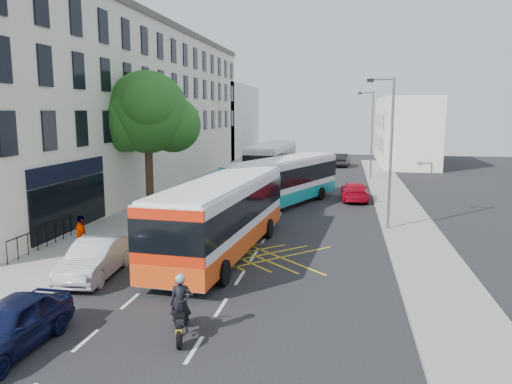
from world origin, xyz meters
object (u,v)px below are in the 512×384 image
at_px(bus_mid, 284,181).
at_px(red_hatchback, 355,191).
at_px(parked_car_silver, 95,258).
at_px(bus_near, 222,215).
at_px(street_tree, 147,113).
at_px(bus_far, 272,161).
at_px(pedestrian_far, 82,237).
at_px(motorbike, 181,307).
at_px(parked_car_blue, 9,325).
at_px(distant_car_grey, 291,164).
at_px(lamp_near, 389,146).
at_px(distant_car_dark, 341,160).
at_px(lamp_far, 371,131).

relative_size(bus_mid, red_hatchback, 2.51).
bearing_deg(parked_car_silver, red_hatchback, 57.00).
distance_m(bus_near, bus_mid, 12.27).
xyz_separation_m(street_tree, parked_car_silver, (2.91, -12.78, -5.55)).
xyz_separation_m(bus_mid, bus_far, (-2.64, 12.21, 0.08)).
distance_m(bus_far, pedestrian_far, 27.14).
height_order(bus_near, red_hatchback, bus_near).
relative_size(street_tree, motorbike, 4.19).
bearing_deg(parked_car_blue, distant_car_grey, 87.45).
bearing_deg(distant_car_grey, lamp_near, -66.71).
bearing_deg(lamp_near, parked_car_silver, -140.24).
distance_m(lamp_near, parked_car_blue, 19.78).
relative_size(bus_far, pedestrian_far, 6.37).
xyz_separation_m(street_tree, distant_car_grey, (6.50, 24.82, -5.68)).
bearing_deg(distant_car_dark, lamp_near, 100.02).
bearing_deg(parked_car_silver, motorbike, -46.26).
relative_size(lamp_near, pedestrian_far, 4.20).
height_order(bus_far, motorbike, bus_far).
xyz_separation_m(red_hatchback, distant_car_dark, (-1.15, 22.48, 0.08)).
bearing_deg(distant_car_grey, pedestrian_far, -91.16).
bearing_deg(parked_car_blue, parked_car_silver, 97.79).
xyz_separation_m(parked_car_silver, red_hatchback, (10.27, 18.93, -0.06)).
xyz_separation_m(street_tree, bus_mid, (8.39, 3.42, -4.59)).
relative_size(parked_car_silver, distant_car_grey, 1.01).
xyz_separation_m(lamp_near, bus_near, (-7.66, -5.81, -2.84)).
height_order(street_tree, bus_mid, street_tree).
distance_m(bus_near, distant_car_grey, 33.62).
xyz_separation_m(street_tree, pedestrian_far, (1.44, -11.16, -5.19)).
height_order(lamp_near, motorbike, lamp_near).
height_order(bus_mid, parked_car_blue, bus_mid).
xyz_separation_m(lamp_far, bus_near, (-7.66, -25.81, -2.84)).
height_order(street_tree, distant_car_dark, street_tree).
relative_size(lamp_near, bus_far, 0.66).
distance_m(lamp_far, bus_near, 27.08).
bearing_deg(lamp_near, motorbike, -115.44).
relative_size(lamp_far, bus_far, 0.66).
relative_size(parked_car_silver, pedestrian_far, 2.35).
bearing_deg(red_hatchback, pedestrian_far, 54.13).
xyz_separation_m(lamp_near, bus_mid, (-6.32, 6.39, -2.91)).
relative_size(red_hatchback, pedestrian_far, 2.44).
relative_size(parked_car_blue, red_hatchback, 0.91).
xyz_separation_m(bus_near, distant_car_dark, (4.99, 37.42, -1.02)).
bearing_deg(parked_car_blue, street_tree, 102.07).
xyz_separation_m(lamp_near, pedestrian_far, (-13.26, -8.19, -3.51)).
height_order(distant_car_dark, pedestrian_far, pedestrian_far).
distance_m(motorbike, parked_car_silver, 6.71).
height_order(bus_mid, red_hatchback, bus_mid).
distance_m(lamp_near, lamp_far, 20.00).
height_order(lamp_near, distant_car_grey, lamp_near).
xyz_separation_m(distant_car_grey, distant_car_dark, (5.53, 3.82, 0.14)).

